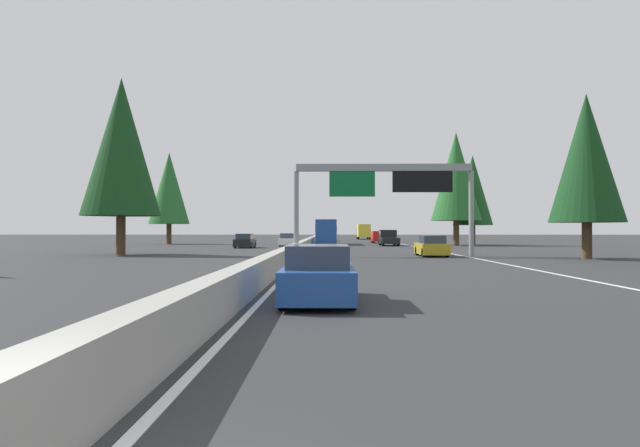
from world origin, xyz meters
TOP-DOWN VIEW (x-y plane):
  - ground_plane at (60.00, 0.00)m, footprint 320.00×320.00m
  - median_barrier at (80.00, 0.30)m, footprint 180.00×0.56m
  - shoulder_stripe_right at (70.00, -11.52)m, footprint 160.00×0.16m
  - shoulder_stripe_median at (70.00, -0.25)m, footprint 160.00×0.16m
  - sign_gantry_overhead at (36.81, -6.03)m, footprint 0.50×12.68m
  - sedan_mid_center at (11.41, -1.74)m, footprint 4.40×1.80m
  - sedan_far_right at (36.93, -9.25)m, footprint 4.40×1.80m
  - pickup_far_left at (63.85, -9.03)m, footprint 5.60×2.00m
  - box_truck_distant_a at (109.52, -8.84)m, footprint 8.50×2.40m
  - minivan_mid_left at (77.35, -9.07)m, footprint 5.00×1.95m
  - bus_distant_b at (69.09, -1.66)m, footprint 11.50×2.55m
  - sedan_far_center at (98.55, -1.89)m, footprint 4.40×1.80m
  - sedan_mid_right at (91.60, -1.80)m, footprint 4.40×1.80m
  - oncoming_near at (55.34, 6.67)m, footprint 4.40×1.80m
  - oncoming_far at (61.68, 2.72)m, footprint 4.40×1.80m
  - conifer_right_near at (33.39, -18.51)m, footprint 4.67×4.67m
  - conifer_right_mid at (67.91, -19.97)m, footprint 4.93×4.93m
  - conifer_right_far at (64.03, -17.04)m, footprint 5.91×5.91m
  - conifer_left_near at (38.82, 13.48)m, footprint 5.82×5.82m
  - conifer_left_mid at (70.62, 18.91)m, footprint 5.28×5.28m

SIDE VIEW (x-z plane):
  - ground_plane at x=60.00m, z-range 0.00..0.00m
  - shoulder_stripe_right at x=70.00m, z-range 0.00..0.01m
  - shoulder_stripe_median at x=70.00m, z-range 0.00..0.01m
  - median_barrier at x=80.00m, z-range 0.00..0.90m
  - sedan_mid_center at x=11.41m, z-range -0.05..1.42m
  - sedan_far_right at x=36.93m, z-range -0.05..1.42m
  - sedan_far_center at x=98.55m, z-range -0.05..1.42m
  - sedan_mid_right at x=91.60m, z-range -0.05..1.42m
  - oncoming_near at x=55.34m, z-range -0.05..1.42m
  - oncoming_far at x=61.68m, z-range -0.05..1.42m
  - pickup_far_left at x=63.85m, z-range -0.02..1.84m
  - minivan_mid_left at x=77.35m, z-range 0.11..1.80m
  - box_truck_distant_a at x=109.52m, z-range 0.14..3.09m
  - bus_distant_b at x=69.09m, z-range 0.17..3.27m
  - sign_gantry_overhead at x=36.81m, z-range 1.92..8.42m
  - conifer_right_near at x=33.39m, z-range 1.14..11.75m
  - conifer_right_mid at x=67.91m, z-range 1.21..12.40m
  - conifer_left_mid at x=70.62m, z-range 1.29..13.30m
  - conifer_left_near at x=38.82m, z-range 1.43..14.65m
  - conifer_right_far at x=64.03m, z-range 1.45..14.88m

